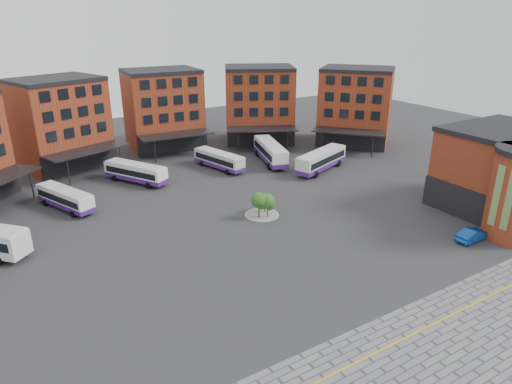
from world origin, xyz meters
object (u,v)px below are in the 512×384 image
tree_island (264,203)px  bus_d (219,160)px  blue_car (472,235)px  bus_c (136,172)px  bus_b (65,198)px  bus_f (321,160)px  bus_e (270,152)px

tree_island → bus_d: 20.30m
tree_island → blue_car: tree_island is taller
bus_c → bus_b: bearing=174.5°
bus_d → blue_car: size_ratio=2.39×
bus_f → bus_b: bearing=-118.0°
bus_b → bus_f: bearing=-30.3°
bus_b → bus_c: 12.12m
bus_b → blue_car: bus_b is taller
bus_b → bus_d: (24.80, 4.26, 0.04)m
bus_c → blue_car: size_ratio=2.39×
bus_c → bus_e: size_ratio=0.83×
tree_island → blue_car: size_ratio=1.02×
tree_island → bus_c: bearing=115.5°
bus_c → blue_car: (26.48, -38.55, -0.89)m
tree_island → bus_e: size_ratio=0.36×
tree_island → bus_c: size_ratio=0.43×
tree_island → bus_f: tree_island is taller
bus_e → blue_car: bearing=-67.7°
bus_b → bus_f: 39.01m
bus_e → blue_car: (3.45, -36.55, -1.13)m
bus_f → blue_car: bus_f is taller
bus_c → bus_f: bearing=-50.2°
bus_d → blue_car: 39.87m
tree_island → bus_b: bearing=143.2°
bus_e → bus_c: bearing=-168.1°
bus_c → bus_e: bus_e is taller
bus_b → bus_c: bus_c is taller
bus_d → blue_car: bus_d is taller
bus_d → bus_c: bearing=162.3°
bus_b → bus_e: (34.06, 3.03, 0.35)m
bus_e → bus_f: size_ratio=1.05×
tree_island → bus_e: bearing=54.8°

